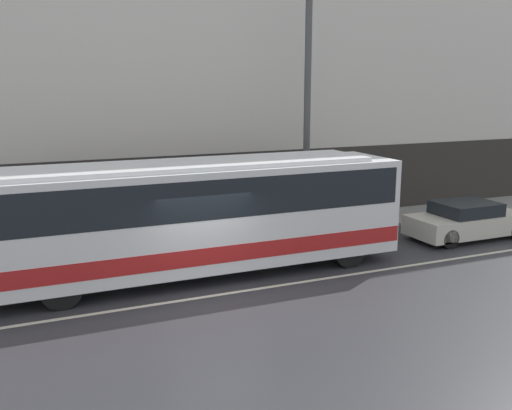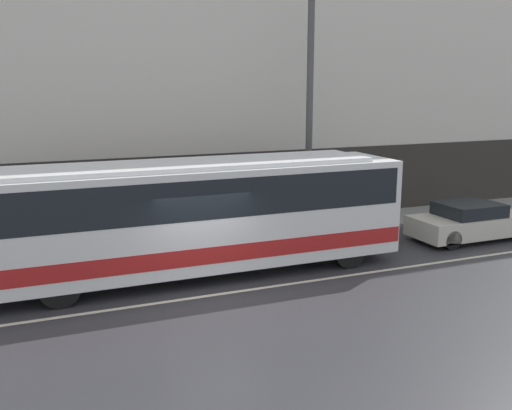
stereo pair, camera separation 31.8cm
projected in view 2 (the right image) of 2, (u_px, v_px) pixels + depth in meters
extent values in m
plane|color=#333338|center=(210.00, 296.00, 14.43)|extent=(60.00, 60.00, 0.00)
cube|color=gray|center=(163.00, 242.00, 19.11)|extent=(60.00, 2.36, 0.12)
cube|color=silver|center=(147.00, 36.00, 18.90)|extent=(60.00, 0.30, 13.59)
cube|color=#2D2B28|center=(154.00, 196.00, 19.88)|extent=(60.00, 0.06, 2.80)
cube|color=beige|center=(210.00, 295.00, 14.43)|extent=(54.00, 0.14, 0.01)
cube|color=white|center=(191.00, 215.00, 15.68)|extent=(12.00, 2.56, 2.72)
cube|color=#B21E1E|center=(192.00, 244.00, 15.85)|extent=(11.94, 2.58, 0.45)
cube|color=black|center=(191.00, 192.00, 15.54)|extent=(11.64, 2.58, 1.03)
cube|color=orange|center=(376.00, 162.00, 17.64)|extent=(0.12, 1.92, 0.28)
cube|color=white|center=(190.00, 164.00, 15.38)|extent=(10.20, 2.18, 0.12)
cylinder|color=black|center=(349.00, 251.00, 16.55)|extent=(0.98, 0.28, 0.98)
cylinder|color=black|center=(313.00, 233.00, 18.58)|extent=(0.98, 0.28, 0.98)
cylinder|color=black|center=(60.00, 288.00, 13.59)|extent=(0.98, 0.28, 0.98)
cylinder|color=black|center=(54.00, 261.00, 15.61)|extent=(0.98, 0.28, 0.98)
cube|color=beige|center=(470.00, 225.00, 19.59)|extent=(4.22, 1.79, 0.66)
cube|color=black|center=(469.00, 209.00, 19.44)|extent=(2.02, 1.61, 0.44)
cylinder|color=black|center=(485.00, 221.00, 20.89)|extent=(0.64, 0.20, 0.64)
cylinder|color=black|center=(452.00, 240.00, 18.37)|extent=(0.64, 0.20, 0.64)
cylinder|color=black|center=(420.00, 229.00, 19.82)|extent=(0.64, 0.20, 0.64)
cylinder|color=#4C4C4F|center=(309.00, 112.00, 19.64)|extent=(0.23, 0.23, 8.35)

